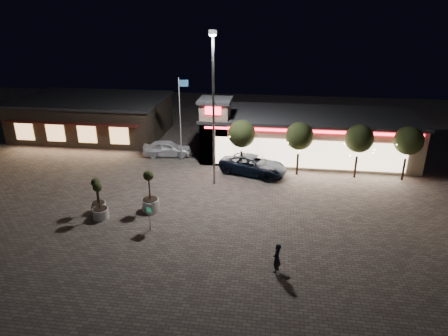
# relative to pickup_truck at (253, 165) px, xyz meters

# --- Properties ---
(ground) EXTENTS (90.00, 90.00, 0.00)m
(ground) POSITION_rel_pickup_truck_xyz_m (-5.12, -10.62, -0.83)
(ground) COLOR #73675D
(ground) RESTS_ON ground
(retail_building) EXTENTS (20.40, 8.40, 6.10)m
(retail_building) POSITION_rel_pickup_truck_xyz_m (4.38, 5.20, 1.38)
(retail_building) COLOR tan
(retail_building) RESTS_ON ground
(restaurant_building) EXTENTS (16.40, 11.00, 4.30)m
(restaurant_building) POSITION_rel_pickup_truck_xyz_m (-19.12, 9.36, 1.33)
(restaurant_building) COLOR #382D23
(restaurant_building) RESTS_ON ground
(floodlight_pole) EXTENTS (0.60, 0.40, 12.38)m
(floodlight_pole) POSITION_rel_pickup_truck_xyz_m (-3.12, -2.62, 6.18)
(floodlight_pole) COLOR gray
(floodlight_pole) RESTS_ON ground
(flagpole) EXTENTS (0.95, 0.10, 8.00)m
(flagpole) POSITION_rel_pickup_truck_xyz_m (-7.03, 2.38, 3.91)
(flagpole) COLOR white
(flagpole) RESTS_ON ground
(string_tree_a) EXTENTS (2.42, 2.42, 4.79)m
(string_tree_a) POSITION_rel_pickup_truck_xyz_m (-1.12, 0.38, 2.73)
(string_tree_a) COLOR #332319
(string_tree_a) RESTS_ON ground
(string_tree_b) EXTENTS (2.42, 2.42, 4.79)m
(string_tree_b) POSITION_rel_pickup_truck_xyz_m (3.88, 0.38, 2.73)
(string_tree_b) COLOR #332319
(string_tree_b) RESTS_ON ground
(string_tree_c) EXTENTS (2.42, 2.42, 4.79)m
(string_tree_c) POSITION_rel_pickup_truck_xyz_m (8.88, 0.38, 2.73)
(string_tree_c) COLOR #332319
(string_tree_c) RESTS_ON ground
(string_tree_d) EXTENTS (2.42, 2.42, 4.79)m
(string_tree_d) POSITION_rel_pickup_truck_xyz_m (12.88, 0.38, 2.73)
(string_tree_d) COLOR #332319
(string_tree_d) RESTS_ON ground
(pickup_truck) EXTENTS (6.58, 4.59, 1.67)m
(pickup_truck) POSITION_rel_pickup_truck_xyz_m (0.00, 0.00, 0.00)
(pickup_truck) COLOR black
(pickup_truck) RESTS_ON ground
(white_sedan) EXTENTS (4.96, 2.63, 1.61)m
(white_sedan) POSITION_rel_pickup_truck_xyz_m (-8.88, 3.38, -0.03)
(white_sedan) COLOR white
(white_sedan) RESTS_ON ground
(pedestrian) EXTENTS (0.66, 0.77, 1.79)m
(pedestrian) POSITION_rel_pickup_truck_xyz_m (2.26, -14.06, 0.06)
(pedestrian) COLOR black
(pedestrian) RESTS_ON ground
(dog) EXTENTS (0.47, 0.31, 0.26)m
(dog) POSITION_rel_pickup_truck_xyz_m (2.83, -14.86, -0.58)
(dog) COLOR #59514C
(dog) RESTS_ON ground
(planter_left) EXTENTS (1.08, 1.08, 2.67)m
(planter_left) POSITION_rel_pickup_truck_xyz_m (-10.69, -8.71, -0.01)
(planter_left) COLOR silver
(planter_left) RESTS_ON ground
(planter_mid) EXTENTS (1.12, 1.12, 2.76)m
(planter_mid) POSITION_rel_pickup_truck_xyz_m (-10.15, -9.57, 0.02)
(planter_mid) COLOR silver
(planter_mid) RESTS_ON ground
(planter_right) EXTENTS (1.27, 1.27, 3.11)m
(planter_right) POSITION_rel_pickup_truck_xyz_m (-7.03, -7.88, 0.13)
(planter_right) COLOR silver
(planter_right) RESTS_ON ground
(valet_sign) EXTENTS (0.61, 0.29, 1.92)m
(valet_sign) POSITION_rel_pickup_truck_xyz_m (-6.21, -10.57, 0.51)
(valet_sign) COLOR gray
(valet_sign) RESTS_ON ground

